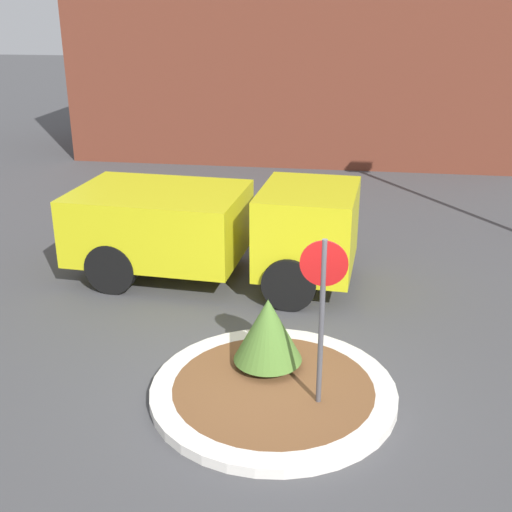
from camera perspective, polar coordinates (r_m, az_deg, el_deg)
name	(u,v)px	position (r m, az deg, el deg)	size (l,w,h in m)	color
ground_plane	(273,395)	(9.22, 1.54, -12.27)	(120.00, 120.00, 0.00)	#474749
traffic_island	(273,391)	(9.18, 1.54, -11.89)	(3.44, 3.44, 0.15)	silver
stop_sign	(322,299)	(8.13, 5.93, -3.81)	(0.60, 0.07, 2.46)	#4C4C51
island_shrub	(268,330)	(9.31, 1.07, -6.55)	(1.01, 1.01, 1.08)	brown
utility_truck	(213,226)	(12.52, -3.82, 2.69)	(5.61, 2.72, 1.95)	gold
storefront_building	(298,45)	(24.05, 3.71, 18.25)	(14.98, 6.07, 7.54)	brown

